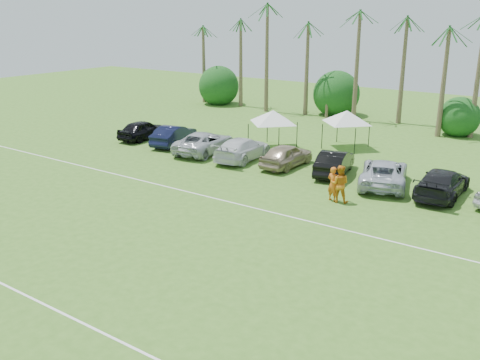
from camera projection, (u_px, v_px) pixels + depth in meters
The scene contains 23 objects.
field_lines at pixel (146, 239), 23.65m from camera, with size 80.00×12.10×0.01m.
palm_tree_0 at pixel (193, 32), 56.83m from camera, with size 2.40×2.40×8.90m.
palm_tree_1 at pixel (231, 24), 53.83m from camera, with size 2.40×2.40×9.90m.
palm_tree_2 at pixel (274, 15), 50.83m from camera, with size 2.40×2.40×10.90m.
palm_tree_3 at pixel (312, 6), 48.38m from camera, with size 2.40×2.40×11.90m.
palm_tree_4 at pixel (351, 36), 46.98m from camera, with size 2.40×2.40×8.90m.
palm_tree_5 at pixel (396, 27), 44.52m from camera, with size 2.40×2.40×9.90m.
palm_tree_6 at pixel (447, 16), 42.07m from camera, with size 2.40×2.40×10.90m.
bush_tree_0 at pixel (222, 87), 57.69m from camera, with size 4.00×4.00×4.00m.
bush_tree_1 at pixel (332, 97), 50.58m from camera, with size 4.00×4.00×4.00m.
bush_tree_2 at pixel (465, 110), 44.01m from camera, with size 4.00×4.00×4.00m.
sideline_player_a at pixel (333, 184), 28.13m from camera, with size 0.68×0.45×1.87m, color #D46117.
sideline_player_b at pixel (340, 184), 27.92m from camera, with size 0.98×0.76×2.01m, color orange.
canopy_tent_left at pixel (273, 110), 38.49m from camera, with size 4.02×4.02×3.25m.
canopy_tent_right at pixel (347, 111), 38.58m from camera, with size 3.97×3.97×3.22m.
parked_car_0 at pixel (143, 130), 41.78m from camera, with size 1.78×4.43×1.51m, color black.
parked_car_1 at pixel (174, 135), 39.93m from camera, with size 1.60×4.58×1.51m, color black.
parked_car_2 at pixel (204, 142), 37.79m from camera, with size 2.50×5.43×1.51m, color #B6B8BF.
parked_car_3 at pixel (243, 149), 36.01m from camera, with size 2.11×5.20×1.51m, color silver.
parked_car_4 at pixel (286, 155), 34.40m from camera, with size 1.78×4.43×1.51m, color #9D8A6D.
parked_car_5 at pixel (334, 162), 32.78m from camera, with size 1.60×4.58×1.51m, color black.
parked_car_6 at pixel (384, 173), 30.70m from camera, with size 2.50×5.43×1.51m, color #B4BAC5.
parked_car_7 at pixel (442, 183), 28.90m from camera, with size 2.11×5.20×1.51m, color black.
Camera 1 is at (15.92, -7.40, 9.67)m, focal length 40.00 mm.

